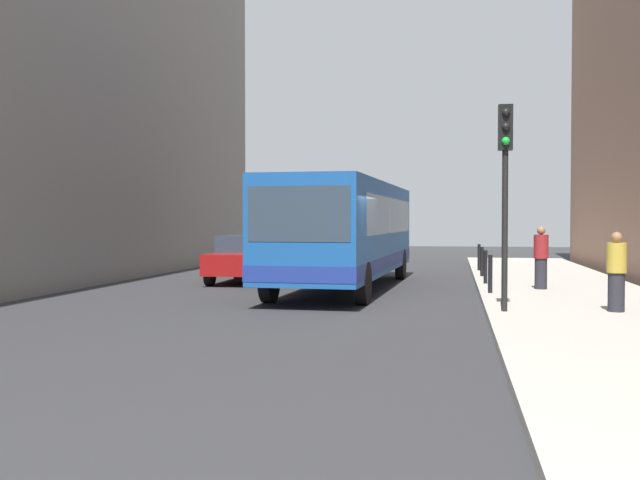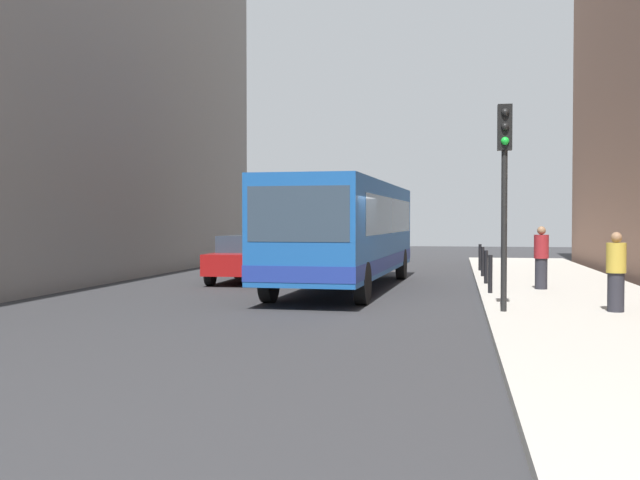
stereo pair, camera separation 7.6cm
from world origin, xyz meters
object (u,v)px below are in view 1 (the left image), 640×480
Objects in this scene: bollard_mid at (486,267)px; bus at (347,229)px; car_beside_bus at (250,257)px; pedestrian_mid_sidewalk at (541,258)px; traffic_light at (505,168)px; bollard_near at (490,274)px; bollard_far at (482,262)px; bollard_farthest at (479,257)px; pedestrian_near_signal at (616,272)px.

bus is at bearing -169.98° from bollard_mid.
pedestrian_mid_sidewalk reaches higher than car_beside_bus.
traffic_light reaches higher than pedestrian_mid_sidewalk.
bollard_near is 1.93m from pedestrian_mid_sidewalk.
traffic_light is 4.32× the size of bollard_mid.
bollard_far is 0.57× the size of pedestrian_mid_sidewalk.
bollard_mid and bollard_farthest have the same top height.
pedestrian_near_signal is at bearing 8.84° from traffic_light.
bollard_far is at bearing 90.00° from bollard_mid.
bus is 5.41m from pedestrian_mid_sidewalk.
bollard_near is 2.85m from bollard_mid.
bollard_farthest is (-0.10, 12.37, -2.38)m from traffic_light.
bollard_farthest is at bearing -99.83° from pedestrian_mid_sidewalk.
pedestrian_mid_sidewalk is (1.37, -1.52, 0.35)m from bollard_mid.
bollard_near is 4.18m from pedestrian_near_signal.
bollard_mid is at bearing -68.70° from pedestrian_mid_sidewalk.
car_beside_bus is at bearing 151.43° from bollard_near.
car_beside_bus is 2.79× the size of pedestrian_near_signal.
bollard_farthest is 0.57× the size of pedestrian_mid_sidewalk.
pedestrian_mid_sidewalk is at bearing 76.20° from traffic_light.
car_beside_bus is 1.08× the size of traffic_light.
bollard_far is (0.00, 5.70, 0.00)m from bollard_near.
traffic_light is 4.51m from bollard_near.
pedestrian_near_signal is 4.90m from pedestrian_mid_sidewalk.
bus is at bearing -29.45° from pedestrian_mid_sidewalk.
bollard_far is 2.85m from bollard_farthest.
car_beside_bus is (-3.38, 1.83, -0.94)m from bus.
bollard_farthest is at bearing 90.00° from bollard_far.
traffic_light is at bearing -88.50° from bollard_near.
traffic_light is 5.68m from pedestrian_mid_sidewalk.
traffic_light is (7.41, -7.81, 2.22)m from car_beside_bus.
bus is 2.52× the size of car_beside_bus.
traffic_light is at bearing 55.66° from pedestrian_mid_sidewalk.
traffic_light is at bearing 133.15° from car_beside_bus.
bollard_mid is at bearing -90.00° from bollard_far.
car_beside_bus is at bearing -37.58° from pedestrian_mid_sidewalk.
pedestrian_mid_sidewalk is (1.37, -4.37, 0.35)m from bollard_far.
bollard_near is 0.60× the size of pedestrian_near_signal.
bus is 7.33m from traffic_light.
bollard_mid is (-0.10, 6.68, -2.38)m from traffic_light.
bollard_near is (7.31, -3.98, -0.16)m from car_beside_bus.
bus is 7.58m from bollard_farthest.
bollard_near and bollard_farthest have the same top height.
traffic_light is at bearing -89.54° from bollard_farthest.
bollard_far is at bearing -135.58° from bus.
bus reaches higher than pedestrian_near_signal.
pedestrian_mid_sidewalk is (1.37, -7.22, 0.35)m from bollard_farthest.
car_beside_bus is 7.40m from bollard_mid.
bollard_near is 0.57× the size of pedestrian_mid_sidewalk.
bollard_near is 8.54m from bollard_farthest.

